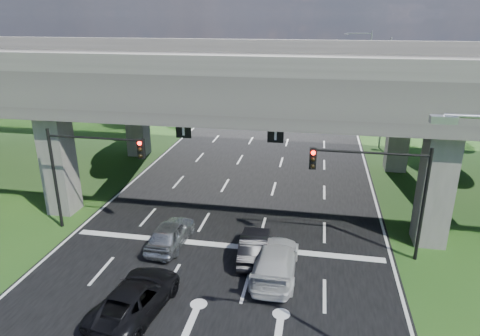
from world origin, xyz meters
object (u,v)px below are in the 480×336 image
(streetlight_beyond, at_px, (365,66))
(car_dark, at_px, (254,246))
(signal_left, at_px, (87,162))
(car_white, at_px, (275,261))
(car_trailing, at_px, (136,298))
(streetlight_far, at_px, (381,85))
(car_silver, at_px, (171,234))
(signal_right, at_px, (380,181))

(streetlight_beyond, height_order, car_dark, streetlight_beyond)
(signal_left, distance_m, car_white, 11.69)
(car_white, distance_m, car_trailing, 6.66)
(streetlight_far, xyz_separation_m, car_trailing, (-12.55, -26.54, -5.13))
(streetlight_beyond, bearing_deg, car_white, -100.35)
(streetlight_far, relative_size, car_silver, 2.39)
(signal_left, relative_size, streetlight_beyond, 0.60)
(car_silver, distance_m, car_trailing, 5.55)
(streetlight_far, height_order, car_silver, streetlight_far)
(signal_right, bearing_deg, car_dark, -167.30)
(signal_left, distance_m, car_dark, 10.33)
(streetlight_far, distance_m, car_trailing, 29.80)
(signal_right, bearing_deg, car_silver, -174.95)
(streetlight_beyond, height_order, car_silver, streetlight_beyond)
(streetlight_far, relative_size, streetlight_beyond, 1.00)
(streetlight_far, relative_size, car_trailing, 2.02)
(signal_right, bearing_deg, car_trailing, -147.76)
(car_trailing, bearing_deg, signal_left, -42.65)
(streetlight_far, distance_m, car_white, 24.36)
(car_silver, height_order, car_white, car_white)
(streetlight_beyond, bearing_deg, signal_right, -93.61)
(streetlight_far, distance_m, streetlight_beyond, 16.00)
(signal_right, height_order, car_dark, signal_right)
(signal_left, bearing_deg, car_dark, -8.03)
(streetlight_beyond, xyz_separation_m, car_silver, (-12.94, -37.00, -5.10))
(streetlight_beyond, distance_m, car_trailing, 44.65)
(streetlight_beyond, relative_size, car_dark, 2.48)
(streetlight_beyond, distance_m, car_dark, 38.67)
(car_white, bearing_deg, car_silver, -16.45)
(car_white, bearing_deg, streetlight_far, -107.16)
(car_silver, height_order, car_trailing, car_silver)
(signal_right, height_order, car_silver, signal_right)
(signal_right, xyz_separation_m, car_white, (-4.80, -2.69, -3.42))
(signal_right, bearing_deg, signal_left, 180.00)
(car_white, bearing_deg, signal_right, -150.63)
(signal_right, xyz_separation_m, signal_left, (-15.65, 0.00, 0.00))
(streetlight_beyond, distance_m, car_white, 39.71)
(signal_right, xyz_separation_m, car_silver, (-10.67, -0.94, -3.44))
(car_dark, relative_size, car_trailing, 0.81)
(car_silver, bearing_deg, car_dark, 177.06)
(signal_right, relative_size, streetlight_beyond, 0.60)
(signal_left, distance_m, streetlight_beyond, 40.30)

